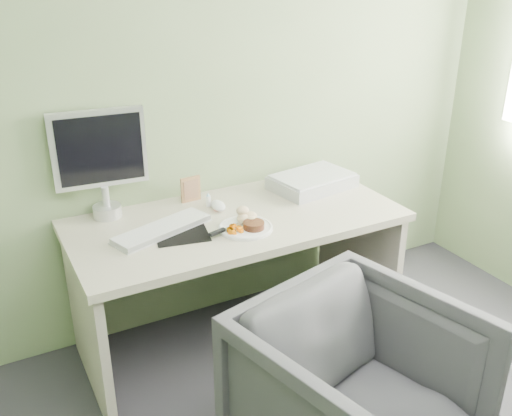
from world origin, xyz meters
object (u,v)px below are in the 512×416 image
plate (246,228)px  monitor (100,158)px  desk (237,250)px  scanner (312,182)px  desk_chair (358,396)px

plate → monitor: size_ratio=0.48×
desk → scanner: (0.53, 0.15, 0.22)m
scanner → monitor: bearing=162.4°
monitor → desk_chair: monitor is taller
scanner → monitor: (-1.08, 0.17, 0.26)m
desk → plate: 0.24m
monitor → desk_chair: 1.55m
desk → desk_chair: bearing=-87.4°
desk_chair → plate: bearing=80.5°
desk → monitor: size_ratio=3.07×
monitor → desk_chair: size_ratio=0.66×
plate → scanner: (0.55, 0.29, 0.03)m
desk_chair → desk: bearing=78.4°
scanner → monitor: monitor is taller
plate → monitor: monitor is taller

